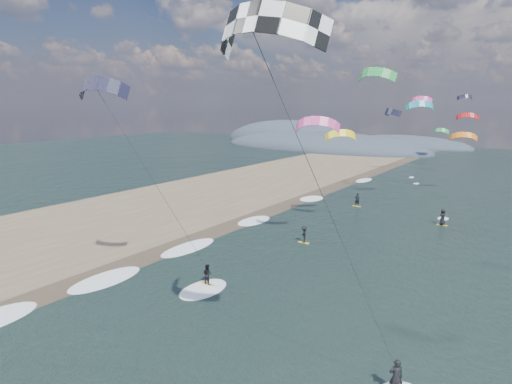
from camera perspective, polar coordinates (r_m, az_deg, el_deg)
The scene contains 9 objects.
ground at distance 24.30m, azimuth -15.60°, elevation -21.71°, with size 260.00×260.00×0.00m, color black.
sand_strip at distance 47.85m, azimuth -24.79°, elevation -5.35°, with size 26.00×240.00×0.00m, color brown.
wet_sand_strip at distance 38.34m, azimuth -15.54°, elevation -8.82°, with size 3.00×240.00×0.00m, color #382D23.
coastal_hills at distance 135.50m, azimuth 8.18°, elevation 6.14°, with size 80.00×41.00×15.00m.
kitesurfer_near_a at distance 15.21m, azimuth 3.62°, elevation 10.81°, with size 7.84×8.48×16.88m.
kitesurfer_near_b at distance 28.86m, azimuth -15.91°, elevation 4.42°, with size 6.92×8.53×15.34m.
far_kitesurfers at distance 47.82m, azimuth 15.05°, elevation -3.57°, with size 12.19×17.97×1.83m.
bg_kite_field at distance 66.10m, azimuth 21.13°, elevation 9.97°, with size 13.18×71.59×9.45m.
shoreline_surf at distance 40.49m, azimuth -9.23°, elevation -7.42°, with size 2.40×79.40×0.11m.
Camera 1 is at (16.13, -12.42, 13.28)m, focal length 30.00 mm.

